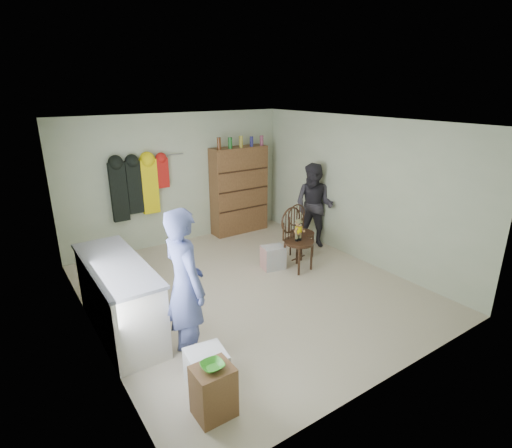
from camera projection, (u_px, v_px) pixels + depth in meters
ground_plane at (250, 289)px, 6.15m from camera, size 5.00×5.00×0.00m
room_walls at (230, 182)px, 6.05m from camera, size 5.00×5.00×5.00m
counter at (119, 297)px, 4.96m from camera, size 0.64×1.86×0.94m
stool at (213, 391)px, 3.72m from camera, size 0.37×0.31×0.52m
bowl at (212, 366)px, 3.63m from camera, size 0.21×0.21×0.05m
plastic_tub at (207, 368)px, 4.14m from camera, size 0.44×0.42×0.37m
chair_front at (296, 236)px, 6.65m from camera, size 0.54×0.54×1.07m
chair_far at (300, 229)px, 7.22m from camera, size 0.44×0.44×0.95m
striped_bag at (273, 257)px, 6.80m from camera, size 0.42×0.35×0.39m
person_left at (185, 286)px, 4.34m from camera, size 0.47×0.68×1.79m
person_right at (314, 206)px, 7.59m from camera, size 0.88×0.97×1.61m
dresser at (239, 190)px, 8.32m from camera, size 1.20×0.39×2.03m
coat_rack at (138, 187)px, 7.17m from camera, size 1.42×0.12×1.09m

